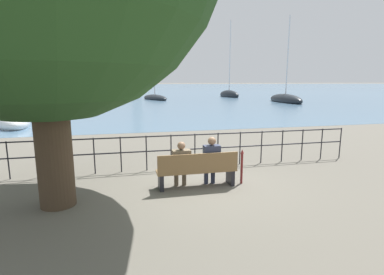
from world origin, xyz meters
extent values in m
plane|color=#605B51|center=(0.00, 0.00, 0.00)|extent=(1000.00, 1000.00, 0.00)
cube|color=slate|center=(0.00, 158.43, 0.00)|extent=(600.00, 300.00, 0.01)
cylinder|color=#423323|center=(-3.16, -0.44, 1.44)|extent=(0.73, 0.73, 2.89)
cube|color=brown|center=(0.00, 0.00, 0.42)|extent=(2.00, 0.45, 0.05)
cube|color=brown|center=(0.00, -0.21, 0.68)|extent=(2.00, 0.04, 0.45)
cube|color=black|center=(-0.90, 0.00, 0.20)|extent=(0.10, 0.41, 0.40)
cube|color=black|center=(0.90, 0.00, 0.20)|extent=(0.10, 0.41, 0.40)
cylinder|color=brown|center=(-0.49, 0.16, 0.23)|extent=(0.11, 0.11, 0.45)
cylinder|color=brown|center=(-0.29, 0.16, 0.23)|extent=(0.11, 0.11, 0.45)
cube|color=brown|center=(-0.39, 0.07, 0.50)|extent=(0.38, 0.26, 0.14)
cube|color=brown|center=(-0.39, -0.02, 0.71)|extent=(0.45, 0.24, 0.52)
sphere|color=#846047|center=(-0.39, -0.02, 1.08)|extent=(0.20, 0.20, 0.20)
cylinder|color=#2D3347|center=(0.29, 0.16, 0.23)|extent=(0.11, 0.11, 0.45)
cylinder|color=#2D3347|center=(0.48, 0.16, 0.23)|extent=(0.11, 0.11, 0.45)
cube|color=#2D3347|center=(0.39, 0.07, 0.50)|extent=(0.35, 0.26, 0.14)
cube|color=#2D3347|center=(0.39, -0.02, 0.75)|extent=(0.41, 0.24, 0.60)
sphere|color=#846047|center=(0.39, -0.02, 1.16)|extent=(0.20, 0.20, 0.20)
cylinder|color=black|center=(-4.80, 1.70, 0.53)|extent=(0.04, 0.04, 1.05)
cylinder|color=black|center=(-4.06, 1.70, 0.53)|extent=(0.04, 0.04, 1.05)
cylinder|color=black|center=(-3.32, 1.70, 0.53)|extent=(0.04, 0.04, 1.05)
cylinder|color=black|center=(-2.58, 1.70, 0.53)|extent=(0.04, 0.04, 1.05)
cylinder|color=black|center=(-1.85, 1.70, 0.53)|extent=(0.04, 0.04, 1.05)
cylinder|color=black|center=(-1.11, 1.70, 0.53)|extent=(0.04, 0.04, 1.05)
cylinder|color=black|center=(-0.37, 1.70, 0.53)|extent=(0.04, 0.04, 1.05)
cylinder|color=black|center=(0.37, 1.70, 0.53)|extent=(0.04, 0.04, 1.05)
cylinder|color=black|center=(1.11, 1.70, 0.53)|extent=(0.04, 0.04, 1.05)
cylinder|color=black|center=(1.85, 1.70, 0.53)|extent=(0.04, 0.04, 1.05)
cylinder|color=black|center=(2.58, 1.70, 0.53)|extent=(0.04, 0.04, 1.05)
cylinder|color=black|center=(3.32, 1.70, 0.53)|extent=(0.04, 0.04, 1.05)
cylinder|color=black|center=(4.06, 1.70, 0.53)|extent=(0.04, 0.04, 1.05)
cylinder|color=black|center=(4.80, 1.70, 0.53)|extent=(0.04, 0.04, 1.05)
cylinder|color=black|center=(5.54, 1.70, 0.53)|extent=(0.04, 0.04, 1.05)
cylinder|color=black|center=(0.00, 1.70, 1.02)|extent=(11.07, 0.04, 0.04)
cylinder|color=black|center=(0.00, 1.70, 0.58)|extent=(11.07, 0.04, 0.04)
cylinder|color=maroon|center=(1.19, -0.03, 0.40)|extent=(0.06, 0.06, 0.80)
cone|color=maroon|center=(1.19, -0.03, 0.85)|extent=(0.09, 0.09, 0.11)
ellipsoid|color=black|center=(16.00, 41.60, 0.33)|extent=(2.31, 6.39, 1.64)
cylinder|color=silver|center=(16.00, 41.60, 6.66)|extent=(0.14, 0.14, 11.68)
ellipsoid|color=black|center=(18.47, 27.59, 0.30)|extent=(2.67, 8.19, 1.51)
cylinder|color=silver|center=(18.47, 27.59, 5.64)|extent=(0.14, 0.14, 9.76)
ellipsoid|color=white|center=(-8.19, 12.81, 0.26)|extent=(3.31, 5.38, 1.32)
cylinder|color=silver|center=(-8.19, 12.81, 5.72)|extent=(0.14, 0.14, 10.12)
ellipsoid|color=black|center=(2.88, 36.90, 0.21)|extent=(3.90, 6.83, 1.07)
cylinder|color=silver|center=(2.88, 36.90, 5.14)|extent=(0.14, 0.14, 9.22)
cylinder|color=beige|center=(4.82, 128.57, 11.89)|extent=(4.77, 4.77, 23.78)
cylinder|color=#2D2D33|center=(4.82, 128.57, 25.23)|extent=(3.34, 3.34, 2.90)
cone|color=#4C1E19|center=(4.82, 128.57, 27.84)|extent=(3.82, 3.82, 2.32)
camera|label=1|loc=(-1.74, -6.99, 2.61)|focal=28.00mm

